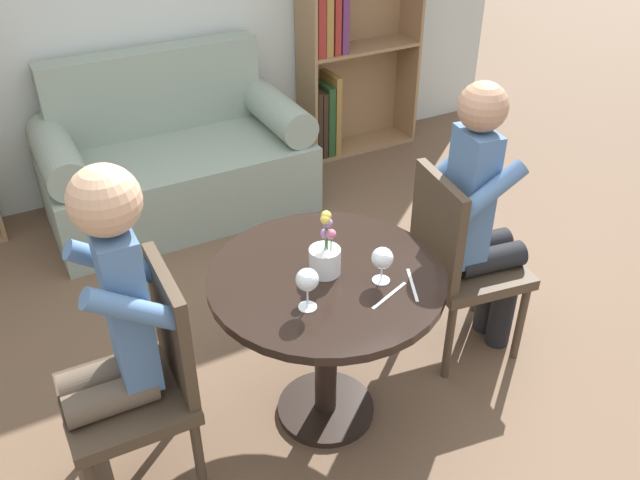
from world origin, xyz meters
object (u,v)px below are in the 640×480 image
at_px(chair_left, 145,377).
at_px(bookshelf_right, 342,50).
at_px(couch, 175,162).
at_px(wine_glass_right, 382,259).
at_px(chair_right, 458,258).
at_px(person_right, 482,220).
at_px(wine_glass_left, 307,281).
at_px(person_left, 109,338).
at_px(flower_vase, 326,255).

bearing_deg(chair_left, bookshelf_right, 138.21).
distance_m(couch, wine_glass_right, 2.07).
distance_m(chair_right, wine_glass_right, 0.66).
xyz_separation_m(couch, bookshelf_right, (1.30, 0.27, 0.40)).
relative_size(chair_right, person_right, 0.70).
bearing_deg(wine_glass_left, chair_left, 163.07).
bearing_deg(wine_glass_left, person_right, 12.40).
height_order(person_left, wine_glass_left, person_left).
height_order(chair_left, person_left, person_left).
distance_m(person_right, wine_glass_left, 0.96).
relative_size(bookshelf_right, wine_glass_left, 9.25).
distance_m(couch, bookshelf_right, 1.38).
relative_size(chair_left, person_right, 0.70).
bearing_deg(person_right, chair_right, 84.42).
bearing_deg(person_right, wine_glass_right, 115.60).
distance_m(chair_right, flower_vase, 0.75).
bearing_deg(wine_glass_right, couch, 94.37).
xyz_separation_m(bookshelf_right, person_right, (-0.52, -2.08, -0.04)).
xyz_separation_m(couch, flower_vase, (0.00, -1.87, 0.47)).
height_order(couch, bookshelf_right, bookshelf_right).
distance_m(person_right, wine_glass_right, 0.67).
height_order(person_right, wine_glass_right, person_right).
relative_size(chair_left, flower_vase, 3.53).
xyz_separation_m(person_right, flower_vase, (-0.77, -0.06, 0.11)).
xyz_separation_m(chair_left, chair_right, (1.38, 0.06, 0.00)).
distance_m(bookshelf_right, wine_glass_right, 2.55).
distance_m(wine_glass_left, flower_vase, 0.21).
bearing_deg(bookshelf_right, person_left, -134.38).
bearing_deg(flower_vase, wine_glass_right, -43.06).
height_order(bookshelf_right, flower_vase, bookshelf_right).
height_order(chair_left, flower_vase, flower_vase).
xyz_separation_m(couch, person_right, (0.78, -1.81, 0.36)).
bearing_deg(chair_left, person_right, 92.82).
xyz_separation_m(chair_right, person_left, (-1.47, -0.06, 0.21)).
relative_size(bookshelf_right, person_left, 1.11).
xyz_separation_m(person_left, flower_vase, (0.78, -0.02, 0.08)).
height_order(couch, person_right, person_right).
xyz_separation_m(person_left, wine_glass_right, (0.93, -0.16, 0.10)).
distance_m(chair_left, flower_vase, 0.75).
xyz_separation_m(couch, wine_glass_left, (-0.15, -2.01, 0.51)).
xyz_separation_m(chair_left, person_right, (1.47, 0.04, 0.18)).
bearing_deg(person_left, bookshelf_right, 136.98).
bearing_deg(person_left, couch, 158.58).
relative_size(couch, person_right, 1.18).
bearing_deg(flower_vase, bookshelf_right, 58.86).
relative_size(chair_right, wine_glass_right, 6.52).
bearing_deg(bookshelf_right, wine_glass_left, -122.26).
bearing_deg(bookshelf_right, chair_left, -133.15).
bearing_deg(chair_right, couch, 29.48).
bearing_deg(flower_vase, chair_right, 6.42).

